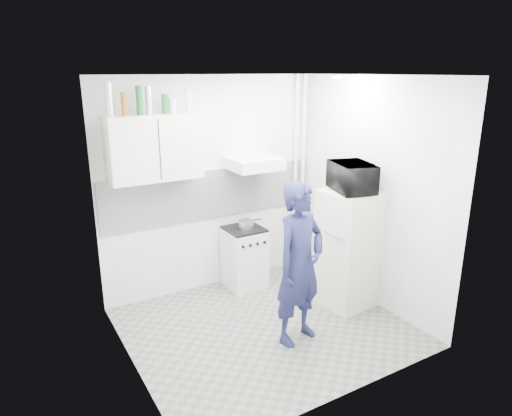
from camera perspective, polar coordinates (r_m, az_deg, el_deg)
floor at (r=5.06m, az=1.17°, el=-14.66°), size 2.80×2.80×0.00m
ceiling at (r=4.32m, az=1.39°, el=16.26°), size 2.80×2.80×0.00m
wall_back at (r=5.58m, az=-5.50°, el=2.83°), size 2.80×0.00×2.80m
wall_left at (r=4.00m, az=-16.07°, el=-3.46°), size 0.00×2.60×2.60m
wall_right at (r=5.36m, az=14.10°, el=1.81°), size 0.00×2.60×2.60m
person at (r=4.52m, az=5.48°, el=-6.99°), size 0.67×0.52×1.65m
stove at (r=5.79m, az=-1.46°, el=-6.24°), size 0.47×0.47×0.74m
fridge at (r=5.35m, az=11.41°, el=-5.02°), size 0.62×0.62×1.37m
stove_top at (r=5.65m, az=-1.49°, el=-2.64°), size 0.45×0.45×0.03m
saucepan at (r=5.63m, az=-1.26°, el=-2.04°), size 0.19×0.19×0.10m
microwave at (r=5.10m, az=11.95°, el=3.79°), size 0.66×0.53×0.32m
bottle_a at (r=4.87m, az=-17.92°, el=12.80°), size 0.08×0.08×0.33m
bottle_b at (r=4.91m, az=-16.17°, el=12.38°), size 0.06×0.06×0.23m
bottle_c at (r=4.95m, az=-14.37°, el=12.92°), size 0.07×0.07×0.30m
bottle_d at (r=4.98m, az=-13.28°, el=12.95°), size 0.06×0.06×0.29m
canister_a at (r=5.04m, az=-11.24°, el=12.65°), size 0.08×0.08×0.21m
canister_b at (r=5.07m, az=-10.35°, el=12.43°), size 0.08×0.08×0.15m
bottle_e at (r=5.13m, az=-8.50°, el=13.22°), size 0.07×0.07×0.27m
upper_cabinet at (r=5.04m, az=-12.61°, el=7.39°), size 1.00×0.35×0.70m
range_hood at (r=5.51m, az=-0.21°, el=5.60°), size 0.60×0.50×0.14m
backsplash at (r=5.59m, az=-5.41°, el=1.80°), size 2.74×0.03×0.60m
pipe_a at (r=6.16m, az=5.85°, el=4.15°), size 0.05×0.05×2.60m
pipe_b at (r=6.09m, az=4.93°, el=4.03°), size 0.04×0.04×2.60m
ceiling_spot_fixture at (r=5.07m, az=10.15°, el=15.76°), size 0.10×0.10×0.02m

